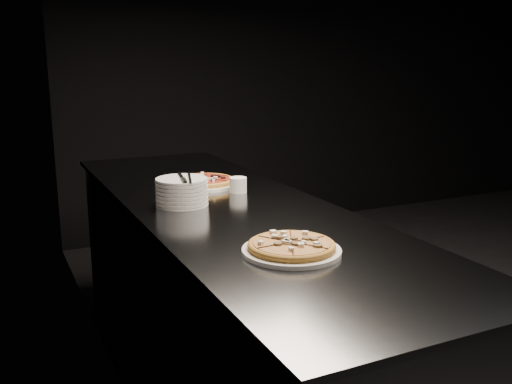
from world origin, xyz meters
name	(u,v)px	position (x,y,z in m)	size (l,w,h in m)	color
wall_left	(127,80)	(-2.50, 0.00, 1.40)	(0.02, 5.00, 2.80)	black
wall_back	(336,67)	(0.00, 2.50, 1.40)	(5.00, 0.02, 2.80)	black
counter	(229,312)	(-2.13, 0.00, 0.46)	(0.74, 2.44, 0.92)	slate
pizza_mushroom	(292,247)	(-2.19, -0.62, 0.94)	(0.29, 0.29, 0.03)	white
pizza_tomato	(204,182)	(-2.10, 0.34, 0.94)	(0.30, 0.30, 0.03)	white
plate_stack	(182,191)	(-2.29, 0.06, 0.97)	(0.20, 0.20, 0.10)	white
cutlery	(185,178)	(-2.29, 0.05, 1.03)	(0.11, 0.20, 0.01)	silver
ramekin	(238,184)	(-2.01, 0.16, 0.95)	(0.07, 0.07, 0.06)	silver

